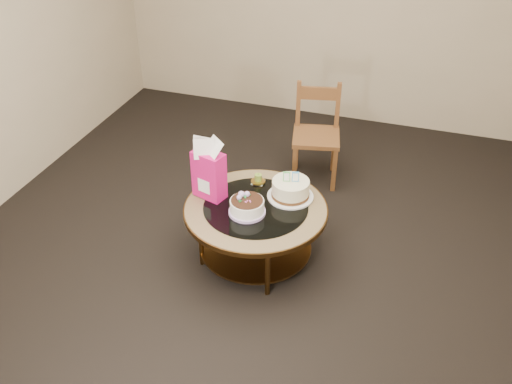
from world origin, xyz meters
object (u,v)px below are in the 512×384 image
(decorated_cake, at_px, (247,207))
(dining_chair, at_px, (316,134))
(cream_cake, at_px, (291,189))
(coffee_table, at_px, (256,216))
(gift_bag, at_px, (209,169))

(decorated_cake, height_order, dining_chair, dining_chair)
(cream_cake, bearing_deg, dining_chair, 76.55)
(decorated_cake, relative_size, dining_chair, 0.30)
(cream_cake, xyz_separation_m, dining_chair, (-0.05, 1.03, -0.09))
(coffee_table, relative_size, gift_bag, 2.23)
(coffee_table, xyz_separation_m, gift_bag, (-0.35, 0.02, 0.31))
(coffee_table, height_order, dining_chair, dining_chair)
(decorated_cake, xyz_separation_m, cream_cake, (0.23, 0.28, 0.02))
(gift_bag, relative_size, dining_chair, 0.53)
(dining_chair, bearing_deg, gift_bag, -124.98)
(coffee_table, height_order, cream_cake, cream_cake)
(gift_bag, xyz_separation_m, dining_chair, (0.50, 1.20, -0.25))
(decorated_cake, distance_m, gift_bag, 0.38)
(coffee_table, distance_m, decorated_cake, 0.16)
(dining_chair, bearing_deg, decorated_cake, -110.07)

